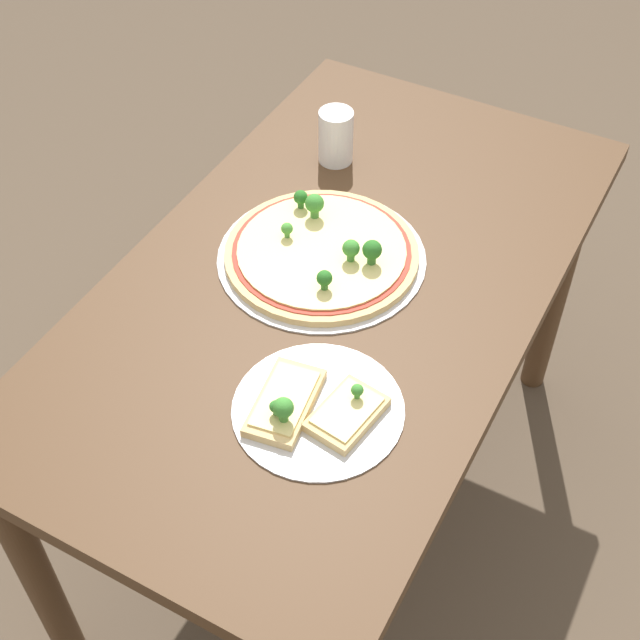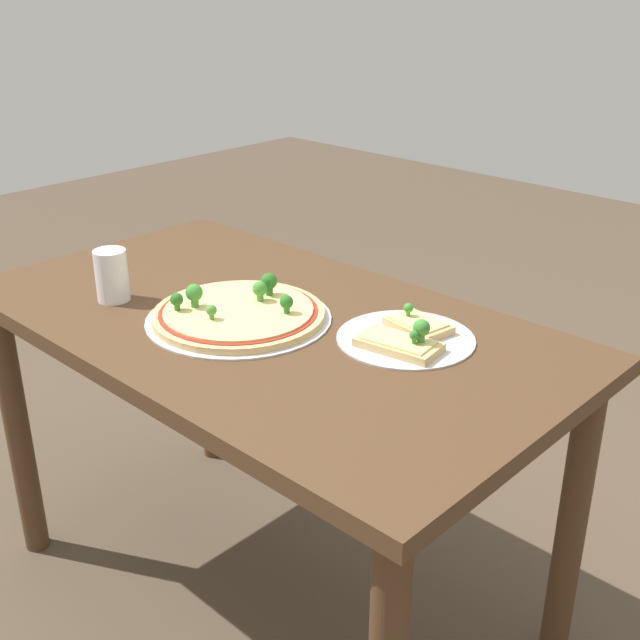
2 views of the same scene
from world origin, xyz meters
The scene contains 5 objects.
ground_plane centered at (0.00, 0.00, 0.00)m, with size 8.00×8.00×0.00m, color brown.
dining_table centered at (0.00, 0.00, 0.64)m, with size 1.29×0.72×0.74m.
pizza_tray_whole centered at (0.03, 0.04, 0.75)m, with size 0.38×0.38×0.07m.
pizza_tray_slice centered at (-0.28, -0.11, 0.75)m, with size 0.27×0.27×0.07m.
drinking_cup centered at (0.31, 0.16, 0.80)m, with size 0.07×0.07×0.11m, color white.
Camera 1 is at (-1.02, -0.52, 1.84)m, focal length 50.00 mm.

